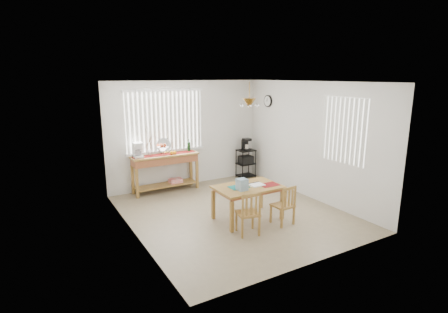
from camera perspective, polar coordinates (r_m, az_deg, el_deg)
ground at (r=7.17m, az=1.54°, el=-9.21°), size 4.00×4.50×0.01m
room_shell at (r=6.72m, az=1.58°, el=4.34°), size 4.20×4.70×2.70m
sideboard at (r=8.40m, az=-9.52°, el=-1.15°), size 1.60×0.45×0.90m
sideboard_items at (r=8.24m, az=-11.49°, el=1.10°), size 1.52×0.38×0.69m
wire_cart at (r=9.46m, az=3.58°, el=-0.70°), size 0.45×0.36×0.77m
cart_items at (r=9.37m, az=3.59°, el=1.98°), size 0.18×0.22×0.32m
dining_table at (r=6.69m, az=3.91°, el=-5.48°), size 1.24×0.80×0.66m
table_items at (r=6.49m, az=3.57°, el=-4.61°), size 0.95×0.44×0.21m
chair_left at (r=6.13m, az=4.02°, el=-9.26°), size 0.44×0.44×0.79m
chair_right at (r=6.61m, az=9.75°, el=-7.87°), size 0.37×0.37×0.76m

